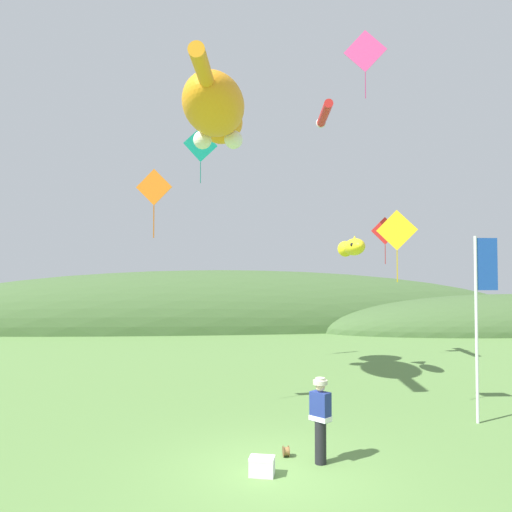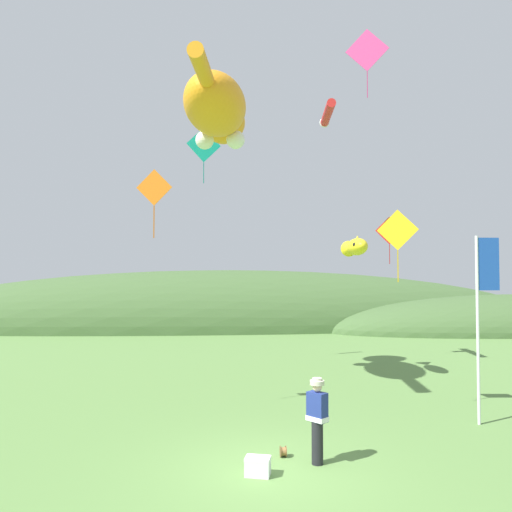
{
  "view_description": "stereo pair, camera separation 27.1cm",
  "coord_description": "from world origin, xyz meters",
  "views": [
    {
      "loc": [
        -1.59,
        -10.02,
        3.96
      ],
      "look_at": [
        0.0,
        4.0,
        4.45
      ],
      "focal_mm": 35.0,
      "sensor_mm": 36.0,
      "label": 1
    },
    {
      "loc": [
        -1.32,
        -10.05,
        3.96
      ],
      "look_at": [
        0.0,
        4.0,
        4.45
      ],
      "focal_mm": 35.0,
      "sensor_mm": 36.0,
      "label": 2
    }
  ],
  "objects": [
    {
      "name": "kite_fish_windsock",
      "position": [
        4.22,
        8.44,
        4.96
      ],
      "size": [
        0.83,
        2.45,
        0.74
      ],
      "color": "yellow"
    },
    {
      "name": "kite_spool",
      "position": [
        0.29,
        0.74,
        0.12
      ],
      "size": [
        0.13,
        0.23,
        0.23
      ],
      "color": "olive",
      "rests_on": "ground"
    },
    {
      "name": "kite_diamond_gold",
      "position": [
        3.99,
        3.58,
        5.17
      ],
      "size": [
        1.01,
        0.58,
        2.06
      ],
      "color": "yellow"
    },
    {
      "name": "kite_diamond_red",
      "position": [
        6.96,
        12.21,
        5.91
      ],
      "size": [
        1.28,
        0.21,
        2.19
      ],
      "color": "red"
    },
    {
      "name": "kite_diamond_orange",
      "position": [
        -2.86,
        3.98,
        6.33
      ],
      "size": [
        1.01,
        0.21,
        1.92
      ],
      "color": "orange"
    },
    {
      "name": "kite_diamond_pink",
      "position": [
        3.97,
        6.11,
        11.49
      ],
      "size": [
        1.38,
        0.5,
        2.35
      ],
      "color": "#E53F8C"
    },
    {
      "name": "ground_plane",
      "position": [
        0.0,
        0.0,
        0.0
      ],
      "size": [
        120.0,
        120.0,
        0.0
      ],
      "primitive_type": "plane",
      "color": "#5B8442"
    },
    {
      "name": "festival_attendant",
      "position": [
        0.93,
        0.27,
        0.95
      ],
      "size": [
        0.47,
        0.49,
        1.77
      ],
      "color": "black",
      "rests_on": "ground"
    },
    {
      "name": "festival_banner_pole",
      "position": [
        5.88,
        2.55,
        3.24
      ],
      "size": [
        0.66,
        0.08,
        4.96
      ],
      "color": "silver",
      "rests_on": "ground"
    },
    {
      "name": "distant_hill_ridge",
      "position": [
        4.25,
        26.06,
        0.0
      ],
      "size": [
        58.45,
        13.59,
        8.38
      ],
      "color": "#426033",
      "rests_on": "ground"
    },
    {
      "name": "kite_diamond_teal",
      "position": [
        -1.57,
        11.08,
        9.41
      ],
      "size": [
        1.46,
        0.39,
        2.4
      ],
      "color": "#19BFBF"
    },
    {
      "name": "picnic_cooler",
      "position": [
        -0.36,
        -0.2,
        0.18
      ],
      "size": [
        0.56,
        0.45,
        0.36
      ],
      "color": "white",
      "rests_on": "ground"
    },
    {
      "name": "kite_tube_streamer",
      "position": [
        3.57,
        10.09,
        10.61
      ],
      "size": [
        0.72,
        2.63,
        0.44
      ],
      "color": "red"
    },
    {
      "name": "kite_giant_cat",
      "position": [
        -1.06,
        7.19,
        9.62
      ],
      "size": [
        2.6,
        7.29,
        2.22
      ],
      "color": "orange"
    }
  ]
}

